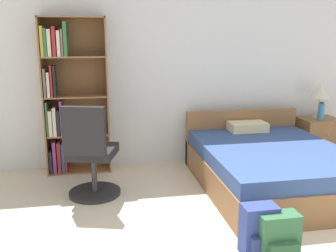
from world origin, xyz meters
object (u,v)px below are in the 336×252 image
bed (269,165)px  water_bottle (321,112)px  backpack_green (278,238)px  table_lamp (320,92)px  nightstand (318,139)px  office_chair (91,156)px  bookshelf (67,97)px  backpack_blue (259,232)px

bed → water_bottle: (1.09, 0.74, 0.46)m
bed → backpack_green: size_ratio=5.25×
bed → table_lamp: bearing=37.7°
nightstand → water_bottle: water_bottle is taller
office_chair → table_lamp: 3.35m
bed → backpack_green: (-0.60, -1.45, -0.07)m
water_bottle → bookshelf: bearing=176.4°
nightstand → table_lamp: (-0.01, 0.03, 0.68)m
table_lamp → office_chair: bearing=-165.2°
bookshelf → bed: size_ratio=0.97×
bookshelf → backpack_blue: bearing=-54.7°
bookshelf → backpack_green: bearing=-54.0°
bookshelf → nightstand: bearing=-1.7°
water_bottle → backpack_green: (-1.69, -2.19, -0.54)m
table_lamp → water_bottle: table_lamp is taller
office_chair → nightstand: office_chair is taller
bed → backpack_blue: bearing=-118.0°
backpack_green → table_lamp: bearing=53.2°
bed → table_lamp: size_ratio=4.16×
nightstand → backpack_green: bearing=-127.2°
bed → office_chair: (-2.06, 0.04, 0.22)m
office_chair → table_lamp: (3.20, 0.84, 0.50)m
table_lamp → backpack_green: 3.01m
bed → bookshelf: bearing=157.8°
office_chair → backpack_green: (1.46, -1.48, -0.29)m
backpack_green → bed: bearing=67.5°
bed → office_chair: size_ratio=1.93×
nightstand → water_bottle: 0.44m
bed → office_chair: 2.07m
nightstand → bookshelf: bearing=178.3°
office_chair → backpack_blue: size_ratio=2.50×
water_bottle → backpack_blue: size_ratio=0.61×
bookshelf → backpack_green: (1.75, -2.41, -0.81)m
table_lamp → backpack_green: size_ratio=1.26×
bookshelf → nightstand: 3.57m
backpack_blue → office_chair: bearing=134.1°
bookshelf → nightstand: (3.50, -0.11, -0.69)m
nightstand → backpack_blue: bearing=-130.3°
office_chair → water_bottle: office_chair is taller
table_lamp → water_bottle: size_ratio=1.91×
bed → table_lamp: (1.14, 0.88, 0.72)m
backpack_green → office_chair: bearing=134.5°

